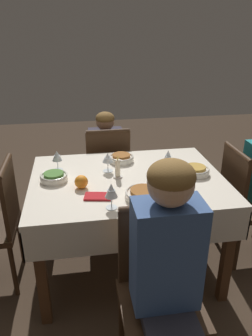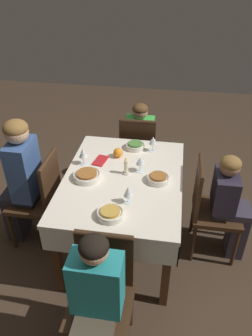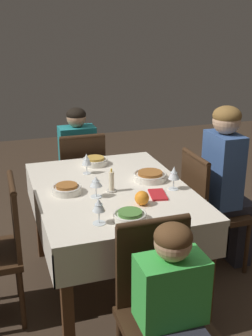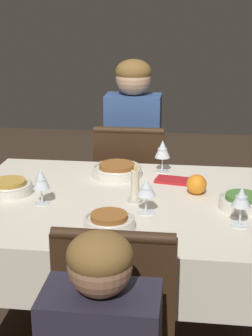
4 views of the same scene
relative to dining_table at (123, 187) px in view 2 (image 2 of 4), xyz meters
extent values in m
plane|color=#3D2D21|center=(0.00, 0.00, -0.65)|extent=(8.00, 8.00, 0.00)
cube|color=silver|center=(0.00, 0.00, 0.07)|extent=(1.27, 0.95, 0.04)
cube|color=silver|center=(0.00, 0.47, -0.04)|extent=(1.27, 0.01, 0.19)
cube|color=silver|center=(0.00, -0.47, -0.04)|extent=(1.27, 0.01, 0.19)
cube|color=silver|center=(0.63, 0.00, -0.04)|extent=(0.01, 0.95, 0.19)
cube|color=silver|center=(-0.63, 0.00, -0.04)|extent=(0.01, 0.95, 0.19)
cube|color=#4C2D19|center=(0.57, 0.41, -0.30)|extent=(0.06, 0.06, 0.71)
cube|color=#4C2D19|center=(-0.57, 0.41, -0.30)|extent=(0.06, 0.06, 0.71)
cube|color=#4C2D19|center=(0.57, -0.41, -0.30)|extent=(0.06, 0.06, 0.71)
cube|color=#4C2D19|center=(-0.57, -0.41, -0.30)|extent=(0.06, 0.06, 0.71)
cube|color=#382314|center=(-0.04, 0.79, -0.23)|extent=(0.40, 0.40, 0.04)
cube|color=#382314|center=(-0.04, 0.61, 0.01)|extent=(0.37, 0.03, 0.43)
cylinder|color=#382314|center=(-0.04, 0.61, 0.22)|extent=(0.36, 0.04, 0.04)
cylinder|color=#382314|center=(0.14, 0.96, -0.45)|extent=(0.03, 0.03, 0.40)
cylinder|color=#382314|center=(-0.21, 0.96, -0.45)|extent=(0.03, 0.03, 0.40)
cylinder|color=#382314|center=(0.14, 0.62, -0.45)|extent=(0.03, 0.03, 0.40)
cylinder|color=#382314|center=(-0.21, 0.62, -0.45)|extent=(0.03, 0.03, 0.40)
cube|color=#382314|center=(0.06, -0.79, -0.23)|extent=(0.40, 0.40, 0.04)
cube|color=#382314|center=(0.06, -0.61, 0.01)|extent=(0.37, 0.03, 0.43)
cylinder|color=#382314|center=(0.06, -0.61, 0.22)|extent=(0.36, 0.04, 0.04)
cylinder|color=#382314|center=(-0.11, -0.96, -0.45)|extent=(0.03, 0.03, 0.40)
cylinder|color=#382314|center=(0.24, -0.96, -0.45)|extent=(0.03, 0.03, 0.40)
cylinder|color=#382314|center=(-0.11, -0.62, -0.45)|extent=(0.03, 0.03, 0.40)
cylinder|color=#382314|center=(0.24, -0.62, -0.45)|extent=(0.03, 0.03, 0.40)
cube|color=#382314|center=(-0.95, -0.01, -0.23)|extent=(0.40, 0.40, 0.04)
cube|color=#382314|center=(-0.77, -0.01, 0.01)|extent=(0.03, 0.37, 0.43)
cylinder|color=#382314|center=(-0.77, -0.01, 0.22)|extent=(0.04, 0.36, 0.04)
cylinder|color=#382314|center=(-0.78, 0.16, -0.45)|extent=(0.03, 0.03, 0.40)
cylinder|color=#382314|center=(-0.78, -0.19, -0.45)|extent=(0.03, 0.03, 0.40)
cube|color=#382314|center=(0.95, -0.02, -0.23)|extent=(0.40, 0.40, 0.04)
cube|color=#382314|center=(0.77, -0.02, 0.01)|extent=(0.03, 0.37, 0.43)
cylinder|color=#382314|center=(0.77, -0.02, 0.22)|extent=(0.04, 0.36, 0.04)
cylinder|color=#382314|center=(1.13, -0.19, -0.45)|extent=(0.03, 0.03, 0.40)
cylinder|color=#382314|center=(1.13, 0.16, -0.45)|extent=(0.03, 0.03, 0.40)
cylinder|color=#382314|center=(0.78, -0.19, -0.45)|extent=(0.03, 0.03, 0.40)
cylinder|color=#382314|center=(0.78, 0.16, -0.45)|extent=(0.03, 0.03, 0.40)
cube|color=#282833|center=(-0.04, 0.99, -0.43)|extent=(0.23, 0.14, 0.44)
cube|color=#282833|center=(-0.04, 0.91, -0.18)|extent=(0.24, 0.31, 0.06)
cube|color=#38568E|center=(-0.04, 0.82, 0.11)|extent=(0.30, 0.18, 0.52)
sphere|color=#D6A884|center=(-0.04, 0.82, 0.46)|extent=(0.19, 0.19, 0.19)
ellipsoid|color=brown|center=(-0.04, 0.82, 0.49)|extent=(0.19, 0.19, 0.13)
cube|color=#383342|center=(0.06, -0.99, -0.43)|extent=(0.22, 0.14, 0.44)
cube|color=#383342|center=(0.06, -0.91, -0.18)|extent=(0.24, 0.31, 0.06)
cube|color=#282333|center=(0.06, -0.82, 0.01)|extent=(0.30, 0.18, 0.32)
sphere|color=#9E7051|center=(0.06, -0.82, 0.25)|extent=(0.16, 0.16, 0.16)
ellipsoid|color=brown|center=(0.06, -0.82, 0.28)|extent=(0.16, 0.16, 0.11)
cube|color=#4C4233|center=(-1.07, -0.01, -0.18)|extent=(0.31, 0.24, 0.06)
cube|color=teal|center=(-0.98, -0.01, 0.05)|extent=(0.18, 0.30, 0.40)
sphere|color=tan|center=(-0.98, -0.01, 0.33)|extent=(0.16, 0.16, 0.16)
ellipsoid|color=black|center=(-0.98, -0.01, 0.36)|extent=(0.16, 0.16, 0.11)
cube|color=#282833|center=(1.15, -0.02, -0.43)|extent=(0.14, 0.22, 0.44)
cube|color=#282833|center=(1.07, -0.02, -0.18)|extent=(0.31, 0.24, 0.06)
cube|color=green|center=(0.98, -0.02, 0.00)|extent=(0.18, 0.30, 0.30)
sphere|color=tan|center=(0.98, -0.02, 0.23)|extent=(0.16, 0.16, 0.16)
ellipsoid|color=brown|center=(0.98, -0.02, 0.26)|extent=(0.16, 0.16, 0.11)
cylinder|color=silver|center=(-0.05, 0.28, 0.11)|extent=(0.23, 0.23, 0.04)
torus|color=silver|center=(-0.05, 0.28, 0.13)|extent=(0.22, 0.22, 0.01)
cylinder|color=#995B28|center=(-0.05, 0.28, 0.14)|extent=(0.16, 0.16, 0.02)
cylinder|color=white|center=(0.15, 0.36, 0.09)|extent=(0.06, 0.06, 0.00)
cylinder|color=white|center=(0.15, 0.36, 0.13)|extent=(0.01, 0.01, 0.07)
cone|color=white|center=(0.15, 0.36, 0.20)|extent=(0.07, 0.07, 0.08)
cylinder|color=white|center=(0.15, 0.36, 0.19)|extent=(0.04, 0.04, 0.04)
cylinder|color=silver|center=(0.00, -0.28, 0.11)|extent=(0.18, 0.18, 0.04)
torus|color=silver|center=(0.00, -0.28, 0.13)|extent=(0.18, 0.18, 0.01)
cylinder|color=#995B28|center=(0.00, -0.28, 0.14)|extent=(0.13, 0.13, 0.02)
cylinder|color=white|center=(0.12, -0.13, 0.09)|extent=(0.07, 0.07, 0.00)
cylinder|color=white|center=(0.12, -0.13, 0.13)|extent=(0.01, 0.01, 0.07)
cone|color=white|center=(0.12, -0.13, 0.19)|extent=(0.08, 0.08, 0.06)
cylinder|color=white|center=(0.12, -0.13, 0.18)|extent=(0.05, 0.05, 0.03)
cylinder|color=silver|center=(-0.46, 0.01, 0.11)|extent=(0.19, 0.19, 0.04)
torus|color=silver|center=(-0.46, 0.01, 0.13)|extent=(0.19, 0.19, 0.01)
cylinder|color=gold|center=(-0.46, 0.01, 0.14)|extent=(0.14, 0.14, 0.02)
cylinder|color=white|center=(-0.30, -0.09, 0.09)|extent=(0.06, 0.06, 0.00)
cylinder|color=white|center=(-0.30, -0.09, 0.13)|extent=(0.01, 0.01, 0.06)
cone|color=white|center=(-0.30, -0.09, 0.20)|extent=(0.07, 0.07, 0.08)
cylinder|color=white|center=(-0.30, -0.09, 0.18)|extent=(0.04, 0.04, 0.04)
cylinder|color=silver|center=(0.48, -0.03, 0.11)|extent=(0.18, 0.18, 0.04)
torus|color=silver|center=(0.48, -0.03, 0.13)|extent=(0.18, 0.18, 0.01)
cylinder|color=#4C7F38|center=(0.48, -0.03, 0.14)|extent=(0.13, 0.13, 0.02)
cylinder|color=white|center=(0.46, -0.20, 0.09)|extent=(0.07, 0.07, 0.00)
cylinder|color=white|center=(0.46, -0.20, 0.13)|extent=(0.01, 0.01, 0.07)
cone|color=white|center=(0.46, -0.20, 0.20)|extent=(0.07, 0.07, 0.07)
cylinder|color=white|center=(0.46, -0.20, 0.19)|extent=(0.04, 0.04, 0.03)
cylinder|color=beige|center=(0.06, -0.02, 0.10)|extent=(0.06, 0.06, 0.01)
cylinder|color=beige|center=(0.06, -0.02, 0.16)|extent=(0.03, 0.03, 0.12)
ellipsoid|color=#F9C64C|center=(0.06, -0.02, 0.23)|extent=(0.01, 0.01, 0.03)
sphere|color=orange|center=(0.31, 0.09, 0.13)|extent=(0.08, 0.08, 0.08)
cube|color=red|center=(0.21, 0.23, 0.10)|extent=(0.18, 0.12, 0.01)
camera|label=1|loc=(0.32, 1.93, 1.04)|focal=35.00mm
camera|label=2|loc=(-2.11, -0.36, 1.64)|focal=35.00mm
camera|label=3|loc=(2.38, -0.68, 1.11)|focal=45.00mm
camera|label=4|loc=(0.26, -1.91, 0.86)|focal=55.00mm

